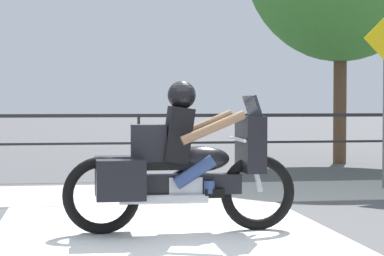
% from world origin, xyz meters
% --- Properties ---
extents(ground_plane, '(120.00, 120.00, 0.00)m').
position_xyz_m(ground_plane, '(0.00, 0.00, 0.00)').
color(ground_plane, '#4C4C4F').
extents(sidewalk_band, '(44.00, 2.40, 0.01)m').
position_xyz_m(sidewalk_band, '(0.00, 3.40, 0.01)').
color(sidewalk_band, '#A8A59E').
rests_on(sidewalk_band, ground).
extents(crosswalk_band, '(3.45, 6.00, 0.01)m').
position_xyz_m(crosswalk_band, '(-0.19, -0.20, 0.00)').
color(crosswalk_band, silver).
rests_on(crosswalk_band, ground).
extents(fence_railing, '(36.00, 0.05, 1.13)m').
position_xyz_m(fence_railing, '(0.00, 5.50, 0.89)').
color(fence_railing, '#232326').
rests_on(fence_railing, ground).
extents(motorcycle, '(2.40, 0.76, 1.55)m').
position_xyz_m(motorcycle, '(-0.04, 0.14, 0.69)').
color(motorcycle, black).
rests_on(motorcycle, ground).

